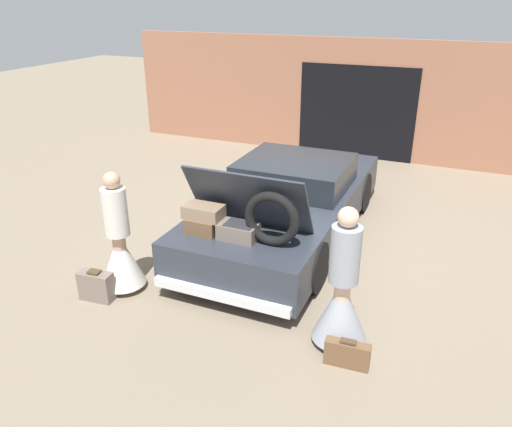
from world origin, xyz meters
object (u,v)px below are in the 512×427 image
object	(u,v)px
car	(288,203)
person_left	(120,249)
suitcase_beside_right_person	(347,354)
suitcase_beside_left_person	(96,286)
person_right	(342,298)

from	to	relation	value
car	person_left	world-z (taller)	person_left
person_left	suitcase_beside_right_person	xyz separation A→B (m)	(3.20, -0.34, -0.45)
suitcase_beside_left_person	car	bearing A→B (deg)	59.34
person_right	person_left	bearing A→B (deg)	83.93
car	suitcase_beside_right_person	bearing A→B (deg)	-58.54
suitcase_beside_left_person	suitcase_beside_right_person	distance (m)	3.36
person_left	person_right	world-z (taller)	person_right
car	suitcase_beside_left_person	world-z (taller)	car
person_right	car	bearing A→B (deg)	25.78
suitcase_beside_left_person	suitcase_beside_right_person	bearing A→B (deg)	0.58
person_right	suitcase_beside_left_person	distance (m)	3.22
person_left	suitcase_beside_left_person	bearing A→B (deg)	-17.50
car	suitcase_beside_right_person	distance (m)	3.27
person_left	suitcase_beside_right_person	distance (m)	3.25
car	suitcase_beside_left_person	xyz separation A→B (m)	(-1.66, -2.80, -0.38)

